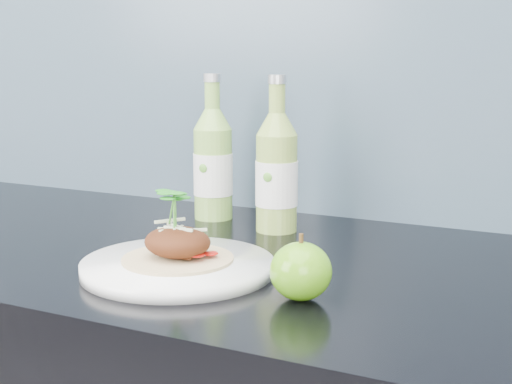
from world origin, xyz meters
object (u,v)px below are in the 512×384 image
cider_bottle_left (213,164)px  dinner_plate (178,266)px  green_apple (301,271)px  cider_bottle_right (277,173)px

cider_bottle_left → dinner_plate: bearing=-93.4°
green_apple → cider_bottle_right: size_ratio=0.36×
cider_bottle_right → cider_bottle_left: bearing=-170.4°
green_apple → dinner_plate: bearing=171.8°
dinner_plate → cider_bottle_right: 0.27m
green_apple → cider_bottle_left: bearing=132.8°
dinner_plate → cider_bottle_right: cider_bottle_right is taller
cider_bottle_left → cider_bottle_right: same height
green_apple → cider_bottle_left: 0.44m
green_apple → cider_bottle_right: bearing=119.6°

